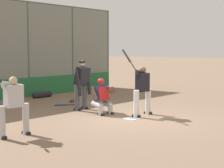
% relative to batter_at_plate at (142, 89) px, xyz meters
% --- Properties ---
extents(ground_plane, '(160.00, 160.00, 0.00)m').
position_rel_batter_at_plate_xyz_m(ground_plane, '(0.69, 0.08, -0.91)').
color(ground_plane, '#7A604C').
extents(home_plate_marker, '(0.43, 0.43, 0.01)m').
position_rel_batter_at_plate_xyz_m(home_plate_marker, '(0.69, 0.08, -0.90)').
color(home_plate_marker, white).
rests_on(home_plate_marker, ground_plane).
extents(backstop_fence, '(14.35, 0.08, 4.46)m').
position_rel_batter_at_plate_xyz_m(backstop_fence, '(0.69, -7.12, 1.41)').
color(backstop_fence, '#515651').
rests_on(backstop_fence, ground_plane).
extents(padding_wall, '(13.98, 0.18, 0.89)m').
position_rel_batter_at_plate_xyz_m(padding_wall, '(0.69, -7.02, -0.46)').
color(padding_wall, '#236638').
rests_on(padding_wall, ground_plane).
extents(batter_at_plate, '(1.09, 0.60, 2.24)m').
position_rel_batter_at_plate_xyz_m(batter_at_plate, '(0.00, 0.00, 0.00)').
color(batter_at_plate, silver).
rests_on(batter_at_plate, ground_plane).
extents(catcher_behind_plate, '(0.68, 0.82, 1.24)m').
position_rel_batter_at_plate_xyz_m(catcher_behind_plate, '(0.66, -1.20, -0.26)').
color(catcher_behind_plate, '#B7B7BC').
rests_on(catcher_behind_plate, ground_plane).
extents(umpire_home, '(0.74, 0.50, 1.82)m').
position_rel_batter_at_plate_xyz_m(umpire_home, '(0.47, -2.38, 0.07)').
color(umpire_home, '#4C4C51').
rests_on(umpire_home, ground_plane).
extents(batter_on_deck, '(0.97, 0.66, 2.12)m').
position_rel_batter_at_plate_xyz_m(batter_on_deck, '(4.59, -0.72, -0.07)').
color(batter_on_deck, '#B7B7BC').
rests_on(batter_on_deck, ground_plane).
extents(spare_bat_near_backstop, '(0.62, 0.63, 0.07)m').
position_rel_batter_at_plate_xyz_m(spare_bat_near_backstop, '(0.24, -3.71, -0.87)').
color(spare_bat_near_backstop, black).
rests_on(spare_bat_near_backstop, ground_plane).
extents(spare_bat_by_padding, '(0.75, 0.45, 0.07)m').
position_rel_batter_at_plate_xyz_m(spare_bat_by_padding, '(1.95, -4.92, -0.87)').
color(spare_bat_by_padding, black).
rests_on(spare_bat_by_padding, ground_plane).
extents(fielding_glove_on_dirt, '(0.33, 0.25, 0.12)m').
position_rel_batter_at_plate_xyz_m(fielding_glove_on_dirt, '(-0.74, -4.15, -0.85)').
color(fielding_glove_on_dirt, '#56331E').
rests_on(fielding_glove_on_dirt, ground_plane).
extents(equipment_bag_dugout_side, '(1.12, 0.27, 0.27)m').
position_rel_batter_at_plate_xyz_m(equipment_bag_dugout_side, '(-0.85, -6.30, -0.77)').
color(equipment_bag_dugout_side, black).
rests_on(equipment_bag_dugout_side, ground_plane).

